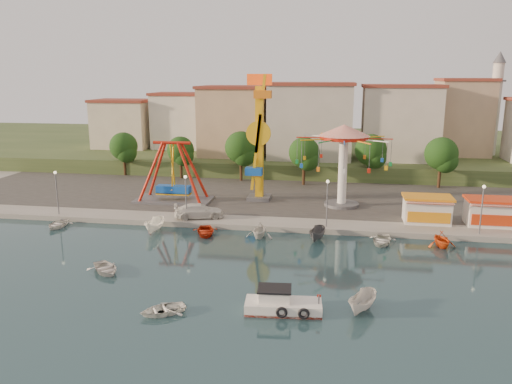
% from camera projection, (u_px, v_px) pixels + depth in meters
% --- Properties ---
extents(ground, '(200.00, 200.00, 0.00)m').
position_uv_depth(ground, '(231.00, 272.00, 44.01)').
color(ground, '#122D32').
rests_on(ground, ground).
extents(quay_deck, '(200.00, 100.00, 0.60)m').
position_uv_depth(quay_deck, '(293.00, 157.00, 103.53)').
color(quay_deck, '#9E998E').
rests_on(quay_deck, ground).
extents(asphalt_pad, '(90.00, 28.00, 0.01)m').
position_uv_depth(asphalt_pad, '(274.00, 190.00, 72.71)').
color(asphalt_pad, '#4C4944').
rests_on(asphalt_pad, quay_deck).
extents(hill_terrace, '(200.00, 60.00, 3.00)m').
position_uv_depth(hill_terrace, '(296.00, 148.00, 108.06)').
color(hill_terrace, '#384C26').
rests_on(hill_terrace, ground).
extents(pirate_ship_ride, '(10.00, 5.00, 8.00)m').
position_uv_depth(pirate_ship_ride, '(173.00, 173.00, 65.50)').
color(pirate_ship_ride, '#59595E').
rests_on(pirate_ship_ride, quay_deck).
extents(kamikaze_tower, '(3.27, 3.10, 16.50)m').
position_uv_depth(kamikaze_tower, '(260.00, 141.00, 65.13)').
color(kamikaze_tower, '#59595E').
rests_on(kamikaze_tower, quay_deck).
extents(wave_swinger, '(11.60, 11.60, 10.40)m').
position_uv_depth(wave_swinger, '(344.00, 147.00, 62.20)').
color(wave_swinger, '#59595E').
rests_on(wave_swinger, quay_deck).
extents(booth_left, '(5.40, 3.78, 3.08)m').
position_uv_depth(booth_left, '(427.00, 209.00, 56.36)').
color(booth_left, white).
rests_on(booth_left, quay_deck).
extents(booth_mid, '(5.40, 3.78, 3.08)m').
position_uv_depth(booth_mid, '(490.00, 212.00, 55.30)').
color(booth_mid, white).
rests_on(booth_mid, quay_deck).
extents(lamp_post_0, '(0.14, 0.14, 5.00)m').
position_uv_depth(lamp_post_0, '(57.00, 194.00, 59.56)').
color(lamp_post_0, '#59595E').
rests_on(lamp_post_0, quay_deck).
extents(lamp_post_1, '(0.14, 0.14, 5.00)m').
position_uv_depth(lamp_post_1, '(186.00, 199.00, 57.06)').
color(lamp_post_1, '#59595E').
rests_on(lamp_post_1, quay_deck).
extents(lamp_post_2, '(0.14, 0.14, 5.00)m').
position_uv_depth(lamp_post_2, '(327.00, 205.00, 54.55)').
color(lamp_post_2, '#59595E').
rests_on(lamp_post_2, quay_deck).
extents(lamp_post_3, '(0.14, 0.14, 5.00)m').
position_uv_depth(lamp_post_3, '(481.00, 211.00, 52.04)').
color(lamp_post_3, '#59595E').
rests_on(lamp_post_3, quay_deck).
extents(tree_0, '(4.60, 4.60, 7.19)m').
position_uv_depth(tree_0, '(124.00, 146.00, 82.38)').
color(tree_0, '#382314').
rests_on(tree_0, quay_deck).
extents(tree_1, '(4.35, 4.35, 6.80)m').
position_uv_depth(tree_1, '(180.00, 150.00, 80.17)').
color(tree_1, '#382314').
rests_on(tree_1, quay_deck).
extents(tree_2, '(5.02, 5.02, 7.85)m').
position_uv_depth(tree_2, '(241.00, 147.00, 78.02)').
color(tree_2, '#382314').
rests_on(tree_2, quay_deck).
extents(tree_3, '(4.68, 4.68, 7.32)m').
position_uv_depth(tree_3, '(304.00, 153.00, 75.14)').
color(tree_3, '#382314').
rests_on(tree_3, quay_deck).
extents(tree_4, '(4.86, 4.86, 7.60)m').
position_uv_depth(tree_4, '(371.00, 150.00, 76.41)').
color(tree_4, '#382314').
rests_on(tree_4, quay_deck).
extents(tree_5, '(4.83, 4.83, 7.54)m').
position_uv_depth(tree_5, '(441.00, 154.00, 73.10)').
color(tree_5, '#382314').
rests_on(tree_5, quay_deck).
extents(building_0, '(9.26, 9.53, 11.87)m').
position_uv_depth(building_0, '(105.00, 120.00, 91.48)').
color(building_0, beige).
rests_on(building_0, hill_terrace).
extents(building_1, '(12.33, 9.01, 8.63)m').
position_uv_depth(building_1, '(178.00, 127.00, 95.07)').
color(building_1, silver).
rests_on(building_1, hill_terrace).
extents(building_2, '(11.95, 9.28, 11.23)m').
position_uv_depth(building_2, '(246.00, 121.00, 93.27)').
color(building_2, tan).
rests_on(building_2, hill_terrace).
extents(building_3, '(12.59, 10.50, 9.20)m').
position_uv_depth(building_3, '(319.00, 129.00, 88.30)').
color(building_3, beige).
rests_on(building_3, hill_terrace).
extents(building_4, '(10.75, 9.23, 9.24)m').
position_uv_depth(building_4, '(395.00, 128.00, 89.46)').
color(building_4, beige).
rests_on(building_4, hill_terrace).
extents(building_5, '(12.77, 10.96, 11.21)m').
position_uv_depth(building_5, '(477.00, 125.00, 85.35)').
color(building_5, tan).
rests_on(building_5, hill_terrace).
extents(minaret, '(2.80, 2.80, 18.00)m').
position_uv_depth(minaret, '(495.00, 101.00, 87.41)').
color(minaret, silver).
rests_on(minaret, hill_terrace).
extents(cabin_motorboat, '(5.73, 2.57, 1.96)m').
position_uv_depth(cabin_motorboat, '(281.00, 305.00, 36.45)').
color(cabin_motorboat, white).
rests_on(cabin_motorboat, ground).
extents(rowboat_a, '(4.44, 4.46, 0.76)m').
position_uv_depth(rowboat_a, '(105.00, 268.00, 43.75)').
color(rowboat_a, silver).
rests_on(rowboat_a, ground).
extents(rowboat_b, '(4.11, 3.87, 0.69)m').
position_uv_depth(rowboat_b, '(163.00, 309.00, 36.16)').
color(rowboat_b, white).
rests_on(rowboat_b, ground).
extents(skiff, '(2.82, 3.97, 1.44)m').
position_uv_depth(skiff, '(363.00, 303.00, 36.36)').
color(skiff, silver).
rests_on(skiff, ground).
extents(van, '(6.17, 3.96, 1.67)m').
position_uv_depth(van, '(199.00, 211.00, 58.36)').
color(van, white).
rests_on(van, quay_deck).
extents(moored_boat_0, '(2.63, 3.62, 0.73)m').
position_uv_depth(moored_boat_0, '(57.00, 224.00, 56.85)').
color(moored_boat_0, silver).
rests_on(moored_boat_0, ground).
extents(moored_boat_2, '(1.63, 4.06, 1.55)m').
position_uv_depth(moored_boat_2, '(155.00, 225.00, 54.93)').
color(moored_boat_2, white).
rests_on(moored_boat_2, ground).
extents(moored_boat_3, '(3.73, 4.50, 0.81)m').
position_uv_depth(moored_boat_3, '(205.00, 231.00, 54.12)').
color(moored_boat_3, '#B3290E').
rests_on(moored_boat_3, ground).
extents(moored_boat_4, '(3.01, 3.43, 1.73)m').
position_uv_depth(moored_boat_4, '(260.00, 230.00, 53.08)').
color(moored_boat_4, silver).
rests_on(moored_boat_4, ground).
extents(moored_boat_5, '(2.11, 3.86, 1.41)m').
position_uv_depth(moored_boat_5, '(317.00, 234.00, 52.15)').
color(moored_boat_5, '#505054').
rests_on(moored_boat_5, ground).
extents(moored_boat_6, '(3.39, 4.26, 0.79)m').
position_uv_depth(moored_boat_6, '(382.00, 240.00, 51.19)').
color(moored_boat_6, silver).
rests_on(moored_boat_6, ground).
extents(moored_boat_7, '(3.38, 3.70, 1.66)m').
position_uv_depth(moored_boat_7, '(442.00, 239.00, 50.17)').
color(moored_boat_7, '#E74D14').
rests_on(moored_boat_7, ground).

